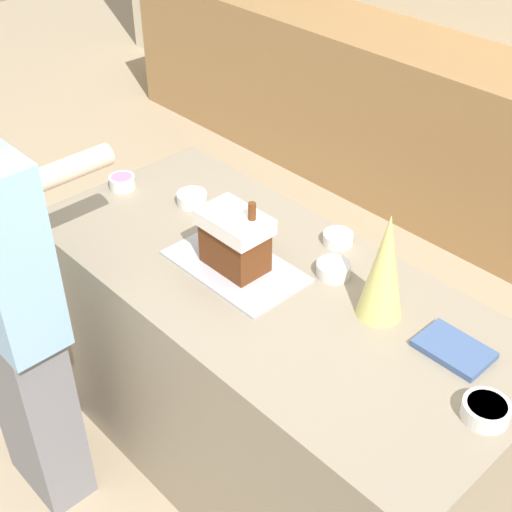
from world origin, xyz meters
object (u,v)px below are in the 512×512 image
at_px(person, 11,310).
at_px(candy_bowl_near_tray_right, 486,410).
at_px(candy_bowl_behind_tray, 338,238).
at_px(candy_bowl_center_rear, 192,198).
at_px(candy_bowl_near_tray_left, 333,269).
at_px(gingerbread_house, 235,239).
at_px(cookbook, 454,349).
at_px(baking_tray, 235,266).
at_px(candy_bowl_front_corner, 122,182).
at_px(decorative_tree, 385,267).

bearing_deg(person, candy_bowl_near_tray_right, 26.84).
relative_size(candy_bowl_behind_tray, candy_bowl_center_rear, 0.92).
height_order(candy_bowl_near_tray_right, candy_bowl_near_tray_left, candy_bowl_near_tray_right).
bearing_deg(gingerbread_house, candy_bowl_center_rear, 160.26).
bearing_deg(cookbook, candy_bowl_behind_tray, 164.46).
xyz_separation_m(baking_tray, candy_bowl_front_corner, (-0.65, 0.02, 0.02)).
height_order(decorative_tree, candy_bowl_front_corner, decorative_tree).
distance_m(decorative_tree, candy_bowl_center_rear, 0.85).
xyz_separation_m(candy_bowl_center_rear, cookbook, (1.08, 0.04, -0.01)).
relative_size(candy_bowl_front_corner, candy_bowl_near_tray_right, 0.80).
relative_size(gingerbread_house, candy_bowl_behind_tray, 2.48).
height_order(baking_tray, cookbook, cookbook).
relative_size(candy_bowl_near_tray_right, cookbook, 0.61).
relative_size(gingerbread_house, candy_bowl_center_rear, 2.28).
xyz_separation_m(candy_bowl_near_tray_left, cookbook, (0.46, -0.02, -0.01)).
bearing_deg(person, candy_bowl_center_rear, 90.88).
height_order(gingerbread_house, cookbook, gingerbread_house).
bearing_deg(candy_bowl_near_tray_left, gingerbread_house, -140.67).
distance_m(candy_bowl_front_corner, person, 0.68).
height_order(candy_bowl_front_corner, cookbook, candy_bowl_front_corner).
height_order(candy_bowl_front_corner, candy_bowl_near_tray_right, candy_bowl_front_corner).
distance_m(candy_bowl_near_tray_right, candy_bowl_near_tray_left, 0.66).
bearing_deg(person, candy_bowl_front_corner, 114.06).
xyz_separation_m(gingerbread_house, candy_bowl_front_corner, (-0.65, 0.02, -0.08)).
distance_m(candy_bowl_near_tray_left, candy_bowl_center_rear, 0.63).
height_order(candy_bowl_front_corner, person, person).
relative_size(decorative_tree, candy_bowl_behind_tray, 3.43).
relative_size(baking_tray, decorative_tree, 1.31).
distance_m(candy_bowl_front_corner, candy_bowl_near_tray_left, 0.91).
distance_m(candy_bowl_behind_tray, candy_bowl_near_tray_left, 0.17).
bearing_deg(baking_tray, gingerbread_house, 22.70).
height_order(baking_tray, person, person).
relative_size(decorative_tree, person, 0.21).
bearing_deg(candy_bowl_center_rear, candy_bowl_front_corner, -155.86).
bearing_deg(baking_tray, candy_bowl_center_rear, 160.23).
height_order(candy_bowl_center_rear, cookbook, candy_bowl_center_rear).
distance_m(baking_tray, decorative_tree, 0.51).
relative_size(decorative_tree, cookbook, 1.73).
relative_size(gingerbread_house, cookbook, 1.25).
height_order(candy_bowl_near_tray_right, candy_bowl_center_rear, candy_bowl_near_tray_right).
relative_size(baking_tray, candy_bowl_front_corner, 4.68).
distance_m(decorative_tree, candy_bowl_near_tray_right, 0.47).
relative_size(candy_bowl_front_corner, candy_bowl_near_tray_left, 0.89).
height_order(candy_bowl_center_rear, person, person).
xyz_separation_m(baking_tray, candy_bowl_behind_tray, (0.14, 0.33, 0.02)).
bearing_deg(candy_bowl_near_tray_right, cookbook, 142.91).
relative_size(candy_bowl_near_tray_right, person, 0.08).
bearing_deg(candy_bowl_near_tray_right, person, -153.16).
distance_m(candy_bowl_front_corner, candy_bowl_near_tray_right, 1.53).
height_order(gingerbread_house, candy_bowl_near_tray_right, gingerbread_house).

